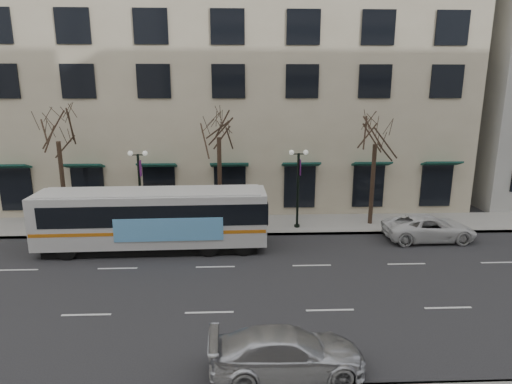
{
  "coord_description": "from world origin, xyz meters",
  "views": [
    {
      "loc": [
        1.32,
        -18.25,
        9.0
      ],
      "look_at": [
        2.09,
        2.15,
        4.0
      ],
      "focal_mm": 30.0,
      "sensor_mm": 36.0,
      "label": 1
    }
  ],
  "objects_px": {
    "tree_far_mid": "(219,122)",
    "tree_far_right": "(376,129)",
    "tree_far_left": "(56,126)",
    "white_pickup": "(429,228)",
    "lamp_post_left": "(140,187)",
    "silver_car": "(287,352)",
    "lamp_post_right": "(298,185)",
    "city_bus": "(154,218)"
  },
  "relations": [
    {
      "from": "tree_far_mid",
      "to": "tree_far_right",
      "type": "distance_m",
      "value": 10.01
    },
    {
      "from": "tree_far_left",
      "to": "white_pickup",
      "type": "relative_size",
      "value": 1.54
    },
    {
      "from": "tree_far_mid",
      "to": "lamp_post_left",
      "type": "bearing_deg",
      "value": -173.15
    },
    {
      "from": "tree_far_left",
      "to": "lamp_post_left",
      "type": "distance_m",
      "value": 6.29
    },
    {
      "from": "tree_far_left",
      "to": "silver_car",
      "type": "relative_size",
      "value": 1.66
    },
    {
      "from": "tree_far_mid",
      "to": "lamp_post_right",
      "type": "height_order",
      "value": "tree_far_mid"
    },
    {
      "from": "tree_far_left",
      "to": "tree_far_mid",
      "type": "xyz_separation_m",
      "value": [
        10.0,
        0.0,
        0.21
      ]
    },
    {
      "from": "tree_far_left",
      "to": "city_bus",
      "type": "bearing_deg",
      "value": -30.96
    },
    {
      "from": "tree_far_right",
      "to": "silver_car",
      "type": "height_order",
      "value": "tree_far_right"
    },
    {
      "from": "tree_far_right",
      "to": "city_bus",
      "type": "relative_size",
      "value": 0.63
    },
    {
      "from": "tree_far_right",
      "to": "silver_car",
      "type": "bearing_deg",
      "value": -115.71
    },
    {
      "from": "tree_far_right",
      "to": "tree_far_left",
      "type": "bearing_deg",
      "value": 180.0
    },
    {
      "from": "tree_far_left",
      "to": "lamp_post_left",
      "type": "relative_size",
      "value": 1.6
    },
    {
      "from": "lamp_post_left",
      "to": "lamp_post_right",
      "type": "distance_m",
      "value": 10.0
    },
    {
      "from": "lamp_post_left",
      "to": "silver_car",
      "type": "relative_size",
      "value": 1.04
    },
    {
      "from": "lamp_post_left",
      "to": "lamp_post_right",
      "type": "relative_size",
      "value": 1.0
    },
    {
      "from": "tree_far_left",
      "to": "tree_far_mid",
      "type": "relative_size",
      "value": 0.98
    },
    {
      "from": "city_bus",
      "to": "lamp_post_right",
      "type": "bearing_deg",
      "value": 19.64
    },
    {
      "from": "tree_far_mid",
      "to": "white_pickup",
      "type": "bearing_deg",
      "value": -12.87
    },
    {
      "from": "tree_far_left",
      "to": "lamp_post_right",
      "type": "height_order",
      "value": "tree_far_left"
    },
    {
      "from": "lamp_post_left",
      "to": "lamp_post_right",
      "type": "height_order",
      "value": "same"
    },
    {
      "from": "tree_far_right",
      "to": "lamp_post_left",
      "type": "distance_m",
      "value": 15.4
    },
    {
      "from": "lamp_post_right",
      "to": "white_pickup",
      "type": "distance_m",
      "value": 8.33
    },
    {
      "from": "tree_far_right",
      "to": "city_bus",
      "type": "distance_m",
      "value": 14.78
    },
    {
      "from": "city_bus",
      "to": "silver_car",
      "type": "distance_m",
      "value": 12.82
    },
    {
      "from": "tree_far_right",
      "to": "city_bus",
      "type": "xyz_separation_m",
      "value": [
        -13.51,
        -3.89,
        -4.54
      ]
    },
    {
      "from": "tree_far_right",
      "to": "lamp_post_left",
      "type": "xyz_separation_m",
      "value": [
        -14.99,
        -0.6,
        -3.48
      ]
    },
    {
      "from": "tree_far_left",
      "to": "white_pickup",
      "type": "bearing_deg",
      "value": -7.29
    },
    {
      "from": "silver_car",
      "to": "lamp_post_right",
      "type": "bearing_deg",
      "value": -10.91
    },
    {
      "from": "silver_car",
      "to": "white_pickup",
      "type": "distance_m",
      "value": 15.65
    },
    {
      "from": "city_bus",
      "to": "white_pickup",
      "type": "relative_size",
      "value": 2.36
    },
    {
      "from": "tree_far_left",
      "to": "silver_car",
      "type": "xyz_separation_m",
      "value": [
        12.78,
        -15.0,
        -5.97
      ]
    },
    {
      "from": "tree_far_mid",
      "to": "tree_far_right",
      "type": "xyz_separation_m",
      "value": [
        10.0,
        -0.0,
        -0.48
      ]
    },
    {
      "from": "silver_car",
      "to": "white_pickup",
      "type": "bearing_deg",
      "value": -41.49
    },
    {
      "from": "tree_far_left",
      "to": "city_bus",
      "type": "relative_size",
      "value": 0.65
    },
    {
      "from": "tree_far_mid",
      "to": "lamp_post_left",
      "type": "xyz_separation_m",
      "value": [
        -4.99,
        -0.6,
        -3.96
      ]
    },
    {
      "from": "tree_far_left",
      "to": "lamp_post_right",
      "type": "bearing_deg",
      "value": -2.29
    },
    {
      "from": "tree_far_mid",
      "to": "white_pickup",
      "type": "distance_m",
      "value": 14.41
    },
    {
      "from": "tree_far_right",
      "to": "white_pickup",
      "type": "distance_m",
      "value": 6.92
    },
    {
      "from": "tree_far_left",
      "to": "lamp_post_right",
      "type": "xyz_separation_m",
      "value": [
        15.01,
        -0.6,
        -3.75
      ]
    },
    {
      "from": "city_bus",
      "to": "white_pickup",
      "type": "distance_m",
      "value": 16.29
    },
    {
      "from": "tree_far_left",
      "to": "lamp_post_right",
      "type": "distance_m",
      "value": 15.48
    }
  ]
}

